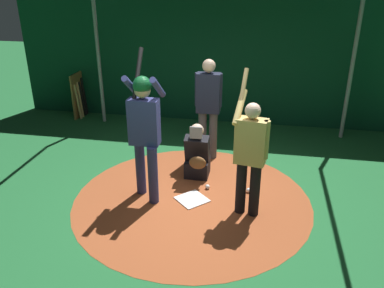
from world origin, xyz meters
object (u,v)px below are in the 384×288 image
(visitor, at_px, (250,152))
(baseball_0, at_px, (207,187))
(umpire, at_px, (208,104))
(bat_rack, at_px, (81,95))
(batter, at_px, (144,126))
(home_plate, at_px, (192,199))
(baseball_1, at_px, (249,190))
(catcher, at_px, (197,156))

(visitor, bearing_deg, baseball_0, -120.27)
(umpire, bearing_deg, bat_rack, -118.58)
(batter, distance_m, visitor, 1.57)
(home_plate, xyz_separation_m, umpire, (-1.56, 0.01, 1.05))
(visitor, distance_m, baseball_1, 1.10)
(baseball_1, bearing_deg, batter, -75.34)
(home_plate, distance_m, baseball_0, 0.42)
(baseball_0, bearing_deg, visitor, 49.41)
(home_plate, relative_size, batter, 0.19)
(batter, bearing_deg, visitor, 83.99)
(catcher, relative_size, baseball_0, 13.10)
(batter, bearing_deg, umpire, 155.91)
(batter, bearing_deg, baseball_0, 114.29)
(home_plate, bearing_deg, catcher, -176.10)
(baseball_0, bearing_deg, catcher, -148.93)
(umpire, bearing_deg, batter, -24.09)
(umpire, xyz_separation_m, baseball_1, (1.18, 0.84, -1.02))
(catcher, distance_m, baseball_1, 1.04)
(bat_rack, xyz_separation_m, baseball_0, (3.01, 3.53, -0.45))
(batter, distance_m, catcher, 1.31)
(visitor, height_order, baseball_0, visitor)
(batter, distance_m, baseball_1, 1.98)
(catcher, bearing_deg, umpire, 175.63)
(catcher, xyz_separation_m, baseball_0, (0.40, 0.24, -0.34))
(umpire, relative_size, bat_rack, 1.77)
(catcher, distance_m, visitor, 1.45)
(home_plate, relative_size, baseball_1, 5.68)
(catcher, height_order, umpire, umpire)
(baseball_0, bearing_deg, batter, -65.71)
(bat_rack, xyz_separation_m, baseball_1, (3.01, 4.19, -0.45))
(bat_rack, relative_size, baseball_1, 14.20)
(bat_rack, height_order, baseball_1, bat_rack)
(catcher, relative_size, baseball_1, 13.10)
(home_plate, distance_m, bat_rack, 4.78)
(catcher, xyz_separation_m, visitor, (0.96, 0.90, 0.60))
(visitor, relative_size, bat_rack, 1.96)
(baseball_1, bearing_deg, home_plate, -65.94)
(visitor, bearing_deg, baseball_1, -170.13)
(umpire, bearing_deg, visitor, 25.57)
(bat_rack, height_order, baseball_0, bat_rack)
(visitor, xyz_separation_m, baseball_0, (-0.56, -0.66, -0.94))
(batter, xyz_separation_m, visitor, (0.16, 1.55, -0.22))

